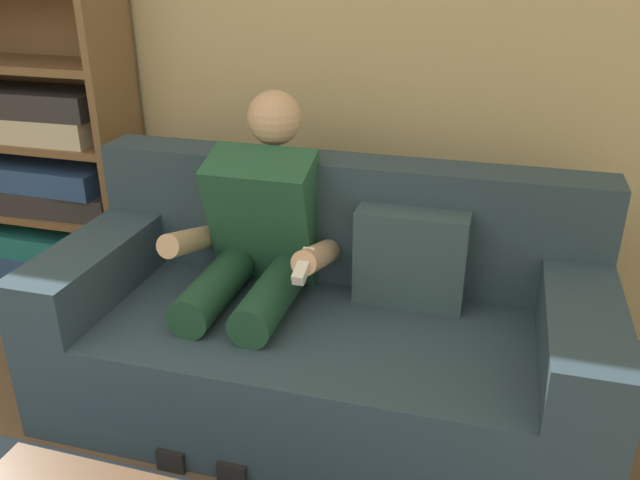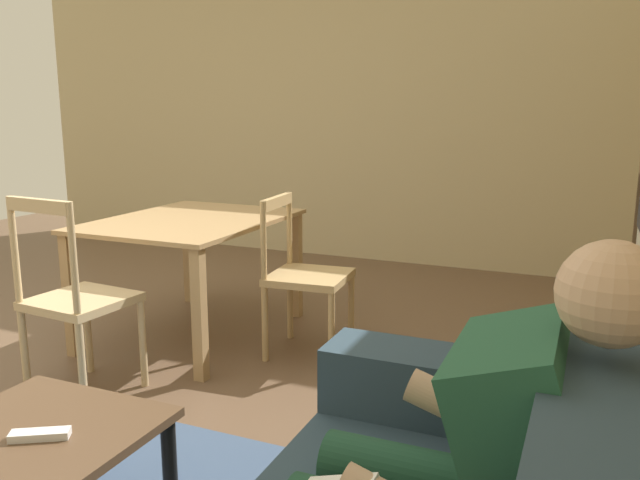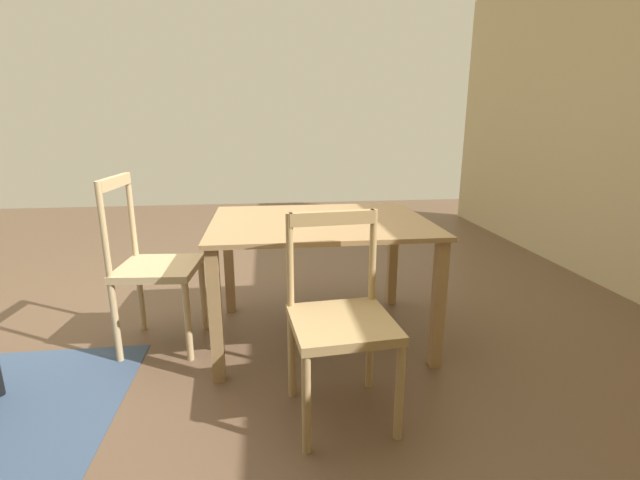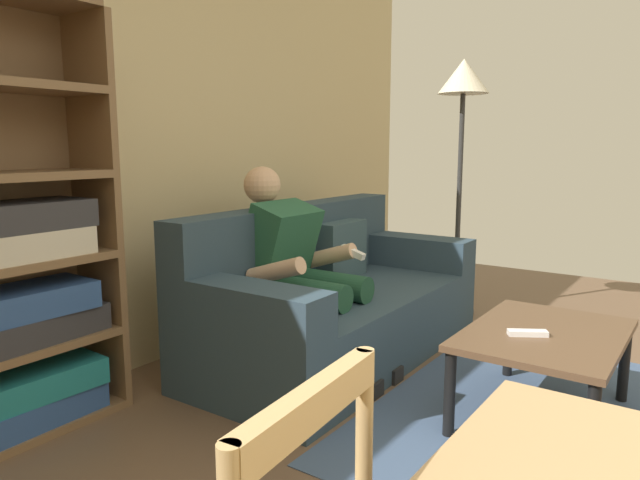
% 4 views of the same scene
% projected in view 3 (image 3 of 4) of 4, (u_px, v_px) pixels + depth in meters
% --- Properties ---
extents(ground_plane, '(8.63, 8.63, 0.00)m').
position_uv_depth(ground_plane, '(170.00, 326.00, 2.83)').
color(ground_plane, brown).
extents(dining_table, '(1.23, 0.95, 0.72)m').
position_uv_depth(dining_table, '(320.00, 238.00, 2.56)').
color(dining_table, tan).
rests_on(dining_table, ground_plane).
extents(dining_chair_near_wall, '(0.46, 0.46, 0.89)m').
position_uv_depth(dining_chair_near_wall, '(341.00, 320.00, 1.89)').
color(dining_chair_near_wall, tan).
rests_on(dining_chair_near_wall, ground_plane).
extents(dining_chair_facing_couch, '(0.45, 0.45, 0.98)m').
position_uv_depth(dining_chair_facing_couch, '(153.00, 267.00, 2.48)').
color(dining_chair_facing_couch, '#D1B27F').
rests_on(dining_chair_facing_couch, ground_plane).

